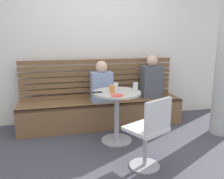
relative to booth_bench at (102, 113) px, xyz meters
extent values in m
plane|color=#42424C|center=(0.00, -1.20, -0.22)|extent=(8.00, 8.00, 0.00)
cube|color=white|center=(0.00, 0.44, 1.23)|extent=(5.20, 0.10, 2.90)
cube|color=brown|center=(0.00, 0.00, 0.00)|extent=(2.70, 0.52, 0.44)
cube|color=brown|center=(0.00, -0.24, 0.20)|extent=(2.70, 0.04, 0.04)
cube|color=brown|center=(0.00, 0.24, 0.26)|extent=(2.65, 0.04, 0.07)
cube|color=brown|center=(0.00, 0.24, 0.36)|extent=(2.65, 0.04, 0.07)
cube|color=brown|center=(0.00, 0.24, 0.46)|extent=(2.65, 0.04, 0.07)
cube|color=brown|center=(0.00, 0.24, 0.56)|extent=(2.65, 0.04, 0.07)
cube|color=brown|center=(0.00, 0.24, 0.66)|extent=(2.65, 0.04, 0.07)
cube|color=brown|center=(0.00, 0.24, 0.75)|extent=(2.65, 0.04, 0.07)
cube|color=brown|center=(0.00, 0.24, 0.85)|extent=(2.65, 0.04, 0.07)
cylinder|color=#ADADB2|center=(0.08, -0.65, -0.21)|extent=(0.44, 0.44, 0.02)
cylinder|color=#ADADB2|center=(0.08, -0.65, 0.15)|extent=(0.07, 0.07, 0.69)
cylinder|color=#B7B2A8|center=(0.08, -0.65, 0.50)|extent=(0.68, 0.68, 0.03)
cylinder|color=#ADADB2|center=(0.23, -1.40, -0.21)|extent=(0.36, 0.36, 0.02)
cylinder|color=#ADADB2|center=(0.23, -1.40, 0.00)|extent=(0.05, 0.05, 0.45)
cube|color=silver|center=(0.23, -1.40, 0.25)|extent=(0.54, 0.54, 0.04)
cube|color=silver|center=(0.30, -1.55, 0.45)|extent=(0.38, 0.21, 0.36)
cube|color=#4C515B|center=(0.89, 0.03, 0.50)|extent=(0.34, 0.22, 0.56)
sphere|color=#DBB293|center=(0.89, 0.03, 0.86)|extent=(0.19, 0.19, 0.19)
cube|color=#8C9EC6|center=(-0.01, -0.03, 0.46)|extent=(0.34, 0.22, 0.49)
sphere|color=#DBB293|center=(-0.01, -0.03, 0.79)|extent=(0.19, 0.19, 0.19)
cylinder|color=white|center=(0.09, -0.57, 0.57)|extent=(0.07, 0.07, 0.11)
cylinder|color=silver|center=(0.35, -0.67, 0.58)|extent=(0.07, 0.07, 0.12)
cylinder|color=orange|center=(0.01, -0.68, 0.57)|extent=(0.07, 0.07, 0.10)
cylinder|color=#DB4C42|center=(0.03, -0.87, 0.52)|extent=(0.17, 0.17, 0.01)
cube|color=black|center=(-0.19, -0.63, 0.52)|extent=(0.15, 0.09, 0.01)
camera|label=1|loc=(-0.76, -3.79, 1.29)|focal=38.43mm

